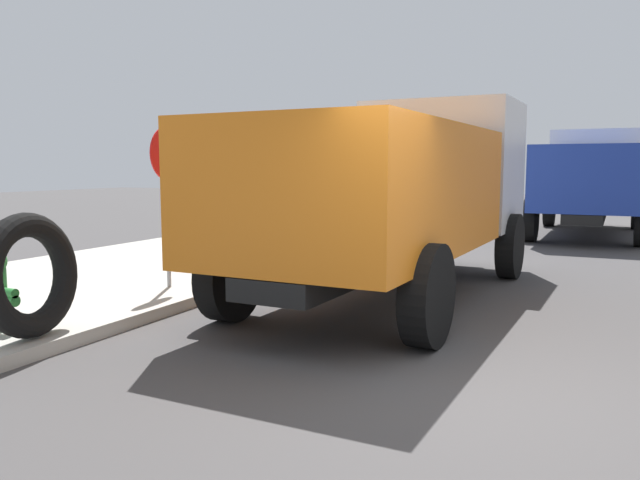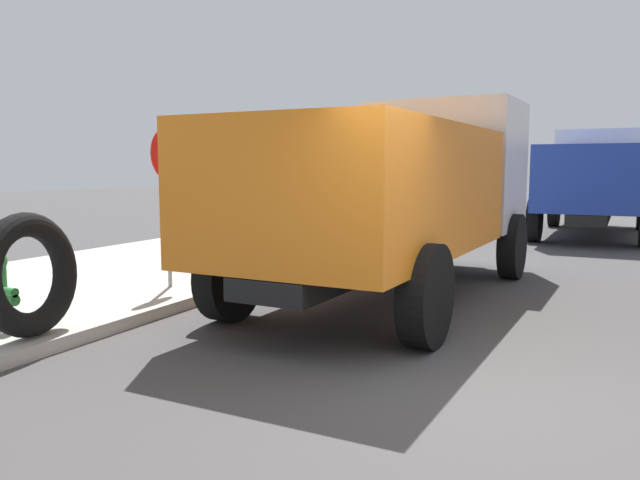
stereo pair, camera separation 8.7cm
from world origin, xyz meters
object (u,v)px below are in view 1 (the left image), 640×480
object	(u,v)px
loose_tire	(30,275)
dump_truck_blue	(591,177)
dump_truck_orange	(398,185)
stop_sign	(168,176)

from	to	relation	value
loose_tire	dump_truck_blue	bearing A→B (deg)	-18.16
dump_truck_orange	dump_truck_blue	distance (m)	10.47
dump_truck_blue	stop_sign	bearing A→B (deg)	156.14
stop_sign	dump_truck_blue	size ratio (longest dim) A/B	0.33
loose_tire	dump_truck_orange	world-z (taller)	dump_truck_orange
dump_truck_orange	dump_truck_blue	size ratio (longest dim) A/B	1.01
stop_sign	dump_truck_orange	world-z (taller)	dump_truck_orange
loose_tire	stop_sign	xyz separation A→B (m)	(2.78, 0.44, 0.95)
stop_sign	dump_truck_orange	size ratio (longest dim) A/B	0.32
loose_tire	dump_truck_blue	world-z (taller)	dump_truck_blue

